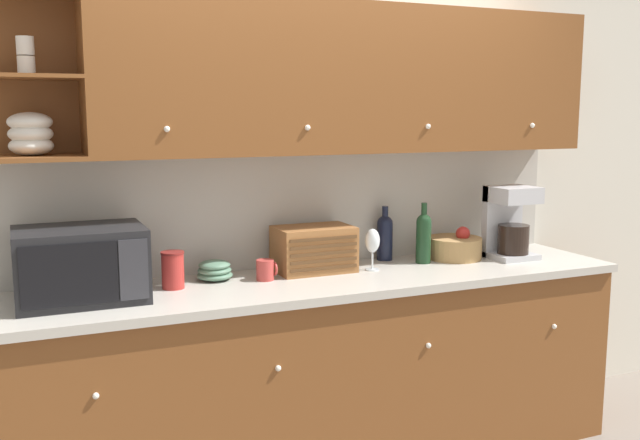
{
  "coord_description": "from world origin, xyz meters",
  "views": [
    {
      "loc": [
        -1.37,
        -3.37,
        1.75
      ],
      "look_at": [
        0.0,
        -0.22,
        1.22
      ],
      "focal_mm": 40.0,
      "sensor_mm": 36.0,
      "label": 1
    }
  ],
  "objects": [
    {
      "name": "counter_unit",
      "position": [
        -0.0,
        -0.31,
        0.48
      ],
      "size": [
        3.01,
        0.66,
        0.95
      ],
      "color": "brown",
      "rests_on": "ground_plane"
    },
    {
      "name": "coffee_maker",
      "position": [
        1.09,
        -0.29,
        1.15
      ],
      "size": [
        0.24,
        0.22,
        0.39
      ],
      "color": "#B7B7BC",
      "rests_on": "counter_unit"
    },
    {
      "name": "upper_cabinets",
      "position": [
        0.16,
        -0.16,
        1.89
      ],
      "size": [
        2.99,
        0.35,
        0.71
      ],
      "color": "brown",
      "rests_on": "backsplash_panel"
    },
    {
      "name": "mug",
      "position": [
        -0.3,
        -0.26,
        1.0
      ],
      "size": [
        0.1,
        0.08,
        0.1
      ],
      "color": "#B73D38",
      "rests_on": "counter_unit"
    },
    {
      "name": "wine_glass",
      "position": [
        0.27,
        -0.27,
        1.1
      ],
      "size": [
        0.07,
        0.07,
        0.21
      ],
      "color": "silver",
      "rests_on": "counter_unit"
    },
    {
      "name": "ground_plane",
      "position": [
        0.0,
        0.0,
        0.0
      ],
      "size": [
        24.0,
        24.0,
        0.0
      ],
      "primitive_type": "plane",
      "color": "slate"
    },
    {
      "name": "fruit_basket",
      "position": [
        0.81,
        -0.19,
        1.02
      ],
      "size": [
        0.29,
        0.29,
        0.18
      ],
      "color": "#A87F4C",
      "rests_on": "counter_unit"
    },
    {
      "name": "bread_box",
      "position": [
        -0.01,
        -0.17,
        1.07
      ],
      "size": [
        0.38,
        0.25,
        0.23
      ],
      "color": "#996033",
      "rests_on": "counter_unit"
    },
    {
      "name": "wine_bottle",
      "position": [
        0.44,
        -0.07,
        1.09
      ],
      "size": [
        0.08,
        0.08,
        0.29
      ],
      "color": "black",
      "rests_on": "counter_unit"
    },
    {
      "name": "storage_canister",
      "position": [
        -0.73,
        -0.24,
        1.04
      ],
      "size": [
        0.11,
        0.11,
        0.17
      ],
      "color": "#B22D28",
      "rests_on": "counter_unit"
    },
    {
      "name": "microwave",
      "position": [
        -1.13,
        -0.29,
        1.11
      ],
      "size": [
        0.52,
        0.39,
        0.31
      ],
      "color": "black",
      "rests_on": "counter_unit"
    },
    {
      "name": "bowl_stack_on_counter",
      "position": [
        -0.52,
        -0.16,
        1.0
      ],
      "size": [
        0.17,
        0.17,
        0.09
      ],
      "color": "slate",
      "rests_on": "counter_unit"
    },
    {
      "name": "wall_back",
      "position": [
        0.0,
        0.03,
        1.3
      ],
      "size": [
        5.39,
        0.06,
        2.6
      ],
      "color": "beige",
      "rests_on": "ground_plane"
    },
    {
      "name": "second_wine_bottle",
      "position": [
        0.59,
        -0.22,
        1.1
      ],
      "size": [
        0.08,
        0.08,
        0.32
      ],
      "color": "#19381E",
      "rests_on": "counter_unit"
    },
    {
      "name": "backsplash_panel",
      "position": [
        0.0,
        -0.01,
        1.25
      ],
      "size": [
        2.99,
        0.01,
        0.59
      ],
      "color": "#B7B2A8",
      "rests_on": "counter_unit"
    }
  ]
}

